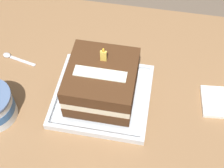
% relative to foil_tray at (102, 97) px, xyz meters
% --- Properties ---
extents(ground_plane, '(8.00, 8.00, 0.00)m').
position_rel_foil_tray_xyz_m(ground_plane, '(0.05, 0.07, -0.72)').
color(ground_plane, '#6B5B4C').
extents(dining_table, '(1.23, 0.74, 0.71)m').
position_rel_foil_tray_xyz_m(dining_table, '(0.05, 0.07, -0.11)').
color(dining_table, olive).
rests_on(dining_table, ground_plane).
extents(foil_tray, '(0.29, 0.27, 0.02)m').
position_rel_foil_tray_xyz_m(foil_tray, '(0.00, 0.00, 0.00)').
color(foil_tray, silver).
rests_on(foil_tray, dining_table).
extents(birthday_cake, '(0.19, 0.20, 0.17)m').
position_rel_foil_tray_xyz_m(birthday_cake, '(0.00, -0.00, 0.08)').
color(birthday_cake, '#482A16').
rests_on(birthday_cake, foil_tray).
extents(serving_spoon_near_tray, '(0.13, 0.04, 0.01)m').
position_rel_foil_tray_xyz_m(serving_spoon_near_tray, '(-0.34, 0.11, -0.00)').
color(serving_spoon_near_tray, silver).
rests_on(serving_spoon_near_tray, dining_table).
extents(napkin_pile, '(0.12, 0.12, 0.01)m').
position_rel_foil_tray_xyz_m(napkin_pile, '(0.36, 0.05, -0.00)').
color(napkin_pile, white).
rests_on(napkin_pile, dining_table).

